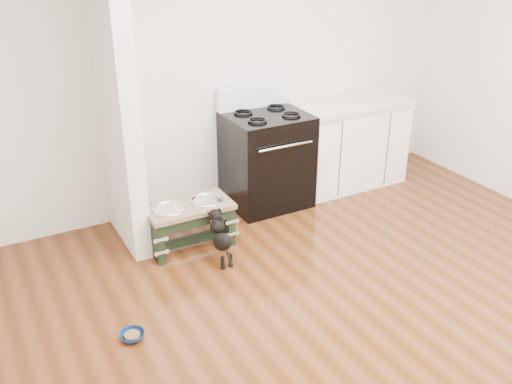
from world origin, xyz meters
name	(u,v)px	position (x,y,z in m)	size (l,w,h in m)	color
ground	(387,332)	(0.00, 0.00, 0.00)	(5.00, 5.00, 0.00)	#45230C
room_shell	(416,106)	(0.00, 0.00, 1.62)	(5.00, 5.00, 5.00)	silver
partition_wall	(115,91)	(-1.18, 2.10, 1.35)	(0.15, 0.80, 2.70)	silver
oven_range	(267,158)	(0.25, 2.16, 0.48)	(0.76, 0.69, 1.14)	black
cabinet_run	(347,143)	(1.23, 2.18, 0.45)	(1.24, 0.64, 0.91)	white
dog_feeder	(189,217)	(-0.75, 1.72, 0.29)	(0.73, 0.39, 0.42)	black
puppy	(220,235)	(-0.62, 1.38, 0.25)	(0.13, 0.38, 0.45)	black
floor_bowl	(132,336)	(-1.57, 0.77, 0.03)	(0.17, 0.17, 0.05)	navy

